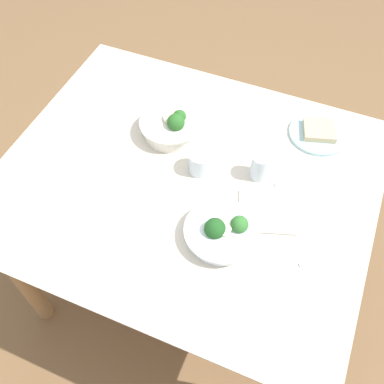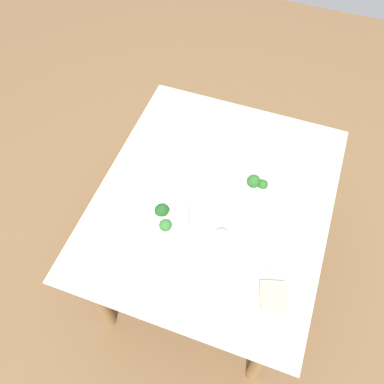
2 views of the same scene
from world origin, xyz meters
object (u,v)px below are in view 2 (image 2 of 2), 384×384
(broccoli_bowl_far, at_px, (257,183))
(table_knife_left, at_px, (172,115))
(water_glass_side, at_px, (221,241))
(fork_by_far_bowl, at_px, (300,145))
(table_knife_right, at_px, (149,289))
(bread_side_plate, at_px, (272,296))
(napkin_folded_upper, at_px, (185,250))
(broccoli_bowl_near, at_px, (164,218))
(fork_by_near_bowl, at_px, (214,267))
(water_glass_center, at_px, (222,203))

(broccoli_bowl_far, bearing_deg, table_knife_left, -119.31)
(water_glass_side, xyz_separation_m, fork_by_far_bowl, (-0.69, 0.21, -0.05))
(water_glass_side, height_order, table_knife_right, water_glass_side)
(bread_side_plate, distance_m, water_glass_side, 0.31)
(fork_by_far_bowl, height_order, table_knife_right, same)
(bread_side_plate, xyz_separation_m, water_glass_side, (-0.15, -0.27, 0.04))
(table_knife_right, distance_m, napkin_folded_upper, 0.23)
(broccoli_bowl_near, relative_size, table_knife_left, 1.24)
(bread_side_plate, distance_m, fork_by_near_bowl, 0.27)
(broccoli_bowl_far, distance_m, napkin_folded_upper, 0.47)
(fork_by_near_bowl, bearing_deg, broccoli_bowl_far, -43.25)
(broccoli_bowl_near, xyz_separation_m, fork_by_far_bowl, (-0.65, 0.49, -0.03))
(broccoli_bowl_far, xyz_separation_m, table_knife_left, (-0.31, -0.55, -0.04))
(broccoli_bowl_far, height_order, table_knife_left, broccoli_bowl_far)
(fork_by_near_bowl, bearing_deg, table_knife_right, 94.05)
(bread_side_plate, distance_m, table_knife_left, 1.11)
(bread_side_plate, relative_size, napkin_folded_upper, 1.20)
(bread_side_plate, distance_m, water_glass_center, 0.47)
(water_glass_center, relative_size, water_glass_side, 0.83)
(fork_by_near_bowl, height_order, table_knife_right, same)
(fork_by_far_bowl, bearing_deg, fork_by_near_bowl, 140.60)
(napkin_folded_upper, bearing_deg, table_knife_left, -154.62)
(water_glass_side, bearing_deg, broccoli_bowl_near, -97.18)
(water_glass_center, distance_m, fork_by_far_bowl, 0.56)
(bread_side_plate, bearing_deg, table_knife_right, -73.79)
(napkin_folded_upper, bearing_deg, broccoli_bowl_near, -126.84)
(water_glass_side, relative_size, fork_by_far_bowl, 1.10)
(broccoli_bowl_far, height_order, broccoli_bowl_near, broccoli_bowl_far)
(broccoli_bowl_near, bearing_deg, water_glass_side, 82.82)
(table_knife_right, bearing_deg, fork_by_far_bowl, -67.98)
(broccoli_bowl_near, height_order, table_knife_left, broccoli_bowl_near)
(table_knife_left, bearing_deg, bread_side_plate, -162.92)
(table_knife_left, bearing_deg, broccoli_bowl_far, -145.11)
(fork_by_near_bowl, bearing_deg, water_glass_center, -24.42)
(water_glass_side, xyz_separation_m, table_knife_left, (-0.67, -0.49, -0.05))
(broccoli_bowl_far, relative_size, fork_by_far_bowl, 2.47)
(bread_side_plate, bearing_deg, napkin_folded_upper, -100.42)
(table_knife_left, bearing_deg, broccoli_bowl_near, 172.45)
(fork_by_near_bowl, height_order, napkin_folded_upper, napkin_folded_upper)
(table_knife_left, bearing_deg, fork_by_near_bowl, -173.16)
(broccoli_bowl_far, relative_size, bread_side_plate, 1.04)
(broccoli_bowl_near, height_order, water_glass_side, water_glass_side)
(water_glass_center, relative_size, table_knife_right, 0.43)
(bread_side_plate, relative_size, fork_by_far_bowl, 2.38)
(broccoli_bowl_near, height_order, napkin_folded_upper, broccoli_bowl_near)
(broccoli_bowl_far, bearing_deg, fork_by_far_bowl, 156.14)
(table_knife_left, bearing_deg, napkin_folded_upper, 179.58)
(fork_by_far_bowl, bearing_deg, broccoli_bowl_near, 118.31)
(fork_by_far_bowl, bearing_deg, napkin_folded_upper, 130.57)
(table_knife_left, bearing_deg, table_knife_right, 170.09)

